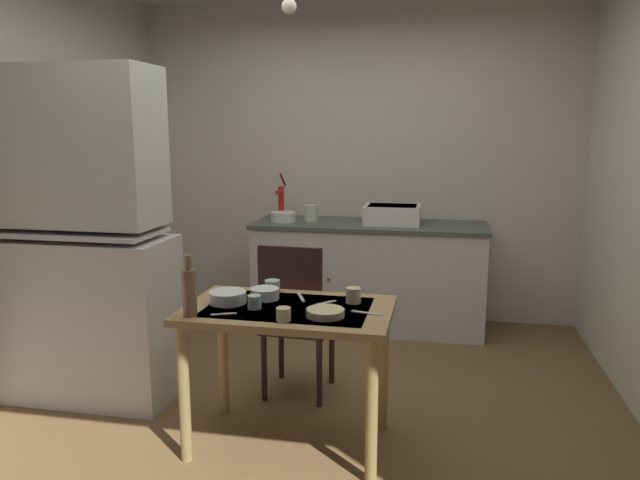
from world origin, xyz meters
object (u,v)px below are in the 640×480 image
(mug_tall, at_px, (254,302))
(glass_bottle, at_px, (189,291))
(chair_far_side, at_px, (296,318))
(sink_basin, at_px, (392,214))
(serving_bowl_wide, at_px, (228,297))
(mixing_bowl_counter, at_px, (283,217))
(hutch_cabinet, at_px, (85,248))
(dining_table, at_px, (288,329))
(hand_pump, at_px, (281,200))

(mug_tall, bearing_deg, glass_bottle, -147.07)
(chair_far_side, relative_size, glass_bottle, 3.23)
(sink_basin, distance_m, mug_tall, 2.09)
(serving_bowl_wide, distance_m, mug_tall, 0.18)
(mixing_bowl_counter, xyz_separation_m, glass_bottle, (0.11, -2.14, -0.04))
(hutch_cabinet, bearing_deg, serving_bowl_wide, -17.62)
(mixing_bowl_counter, relative_size, serving_bowl_wide, 1.09)
(dining_table, bearing_deg, mug_tall, -158.98)
(serving_bowl_wide, bearing_deg, hutch_cabinet, 162.38)
(mixing_bowl_counter, xyz_separation_m, mug_tall, (0.37, -1.97, -0.13))
(hutch_cabinet, xyz_separation_m, glass_bottle, (0.90, -0.56, -0.06))
(glass_bottle, bearing_deg, chair_far_side, 67.39)
(hutch_cabinet, height_order, serving_bowl_wide, hutch_cabinet)
(sink_basin, distance_m, chair_far_side, 1.55)
(serving_bowl_wide, distance_m, glass_bottle, 0.28)
(hand_pump, height_order, mixing_bowl_counter, hand_pump)
(chair_far_side, xyz_separation_m, glass_bottle, (-0.32, -0.78, 0.36))
(chair_far_side, bearing_deg, sink_basin, 72.09)
(glass_bottle, bearing_deg, mug_tall, 32.93)
(dining_table, height_order, serving_bowl_wide, serving_bowl_wide)
(dining_table, bearing_deg, hutch_cabinet, 166.09)
(dining_table, relative_size, mug_tall, 15.10)
(chair_far_side, distance_m, mug_tall, 0.67)
(hutch_cabinet, xyz_separation_m, mug_tall, (1.17, -0.39, -0.15))
(mixing_bowl_counter, bearing_deg, serving_bowl_wide, -83.68)
(mixing_bowl_counter, bearing_deg, sink_basin, 3.21)
(mug_tall, xyz_separation_m, glass_bottle, (-0.27, -0.17, 0.09))
(hutch_cabinet, bearing_deg, sink_basin, 44.17)
(hand_pump, height_order, chair_far_side, hand_pump)
(serving_bowl_wide, relative_size, glass_bottle, 0.64)
(sink_basin, height_order, hand_pump, hand_pump)
(mixing_bowl_counter, height_order, mug_tall, mixing_bowl_counter)
(sink_basin, xyz_separation_m, chair_far_side, (-0.46, -1.41, -0.45))
(mixing_bowl_counter, height_order, glass_bottle, glass_bottle)
(sink_basin, bearing_deg, hand_pump, 177.23)
(chair_far_side, xyz_separation_m, mug_tall, (-0.06, -0.61, 0.28))
(hutch_cabinet, height_order, dining_table, hutch_cabinet)
(hutch_cabinet, xyz_separation_m, hand_pump, (0.75, 1.68, 0.11))
(glass_bottle, bearing_deg, mixing_bowl_counter, 92.93)
(hutch_cabinet, xyz_separation_m, serving_bowl_wide, (1.00, -0.32, -0.15))
(hand_pump, distance_m, glass_bottle, 2.25)
(dining_table, bearing_deg, chair_far_side, 100.11)
(mixing_bowl_counter, xyz_separation_m, chair_far_side, (0.43, -1.36, -0.41))
(sink_basin, xyz_separation_m, glass_bottle, (-0.78, -2.19, -0.08))
(sink_basin, height_order, dining_table, sink_basin)
(hutch_cabinet, distance_m, sink_basin, 2.34)
(sink_basin, distance_m, dining_table, 2.02)
(hutch_cabinet, bearing_deg, mug_tall, -18.40)
(hutch_cabinet, distance_m, serving_bowl_wide, 1.06)
(sink_basin, bearing_deg, hutch_cabinet, -135.83)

